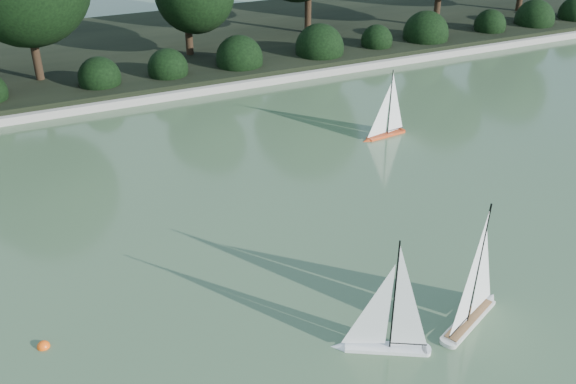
{
  "coord_description": "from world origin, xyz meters",
  "views": [
    {
      "loc": [
        -4.03,
        -5.45,
        5.34
      ],
      "look_at": [
        -0.34,
        2.31,
        0.7
      ],
      "focal_mm": 40.0,
      "sensor_mm": 36.0,
      "label": 1
    }
  ],
  "objects_px": {
    "sailboat_white_a": "(379,332)",
    "sailboat_white_b": "(475,300)",
    "sailboat_orange": "(383,126)",
    "race_buoy": "(44,347)"
  },
  "relations": [
    {
      "from": "sailboat_white_a",
      "to": "sailboat_white_b",
      "type": "xyz_separation_m",
      "value": [
        1.41,
        -0.03,
        0.03
      ]
    },
    {
      "from": "sailboat_white_a",
      "to": "sailboat_orange",
      "type": "distance_m",
      "value": 6.5
    },
    {
      "from": "sailboat_white_a",
      "to": "sailboat_orange",
      "type": "height_order",
      "value": "sailboat_white_a"
    },
    {
      "from": "sailboat_white_a",
      "to": "sailboat_orange",
      "type": "relative_size",
      "value": 1.09
    },
    {
      "from": "sailboat_white_a",
      "to": "sailboat_white_b",
      "type": "relative_size",
      "value": 0.88
    },
    {
      "from": "sailboat_white_a",
      "to": "sailboat_orange",
      "type": "xyz_separation_m",
      "value": [
        3.58,
        5.42,
        -0.02
      ]
    },
    {
      "from": "sailboat_white_b",
      "to": "race_buoy",
      "type": "relative_size",
      "value": 12.09
    },
    {
      "from": "sailboat_white_b",
      "to": "sailboat_orange",
      "type": "bearing_deg",
      "value": 68.33
    },
    {
      "from": "sailboat_orange",
      "to": "race_buoy",
      "type": "bearing_deg",
      "value": -153.19
    },
    {
      "from": "sailboat_white_b",
      "to": "race_buoy",
      "type": "distance_m",
      "value": 5.37
    }
  ]
}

